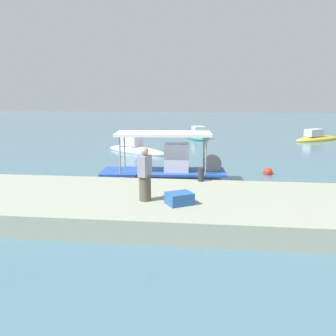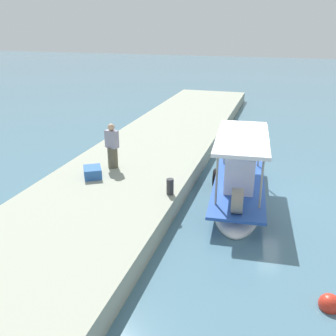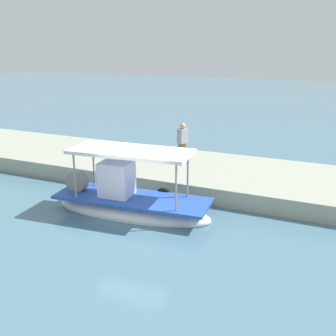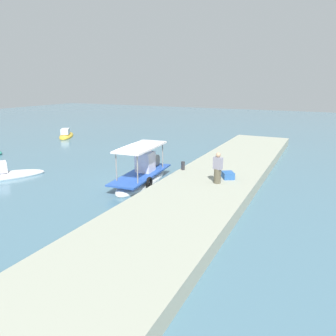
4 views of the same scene
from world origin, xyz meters
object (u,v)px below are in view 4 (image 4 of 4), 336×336
Objects in this scene: fisherman_near_bollard at (218,169)px; mooring_bollard at (183,166)px; cargo_crate at (228,175)px; moored_boat_mid at (66,135)px; marker_buoy at (145,160)px; main_fishing_boat at (142,176)px; moored_boat_near at (2,175)px.

mooring_bollard is at bearing 58.74° from fisherman_near_bollard.
cargo_crate is (1.16, -0.29, -0.61)m from fisherman_near_bollard.
mooring_bollard is 0.11× the size of moored_boat_mid.
fisherman_near_bollard is at bearing -117.25° from moored_boat_mid.
fisherman_near_bollard is 3.60× the size of marker_buoy.
main_fishing_boat is at bearing -123.45° from moored_boat_mid.
moored_boat_mid is (11.35, 22.03, -1.34)m from fisherman_near_bollard.
main_fishing_boat is 1.22× the size of moored_boat_mid.
main_fishing_boat reaches higher than mooring_bollard.
moored_boat_near is at bearing 103.00° from fisherman_near_bollard.
fisherman_near_bollard is at bearing -123.60° from marker_buoy.
cargo_crate reaches higher than marker_buoy.
moored_boat_mid is at bearing 65.46° from cargo_crate.
moored_boat_mid is (6.26, 14.38, 0.06)m from marker_buoy.
fisherman_near_bollard is (-0.07, -4.95, 1.07)m from main_fishing_boat.
moored_boat_mid is at bearing 66.46° from marker_buoy.
marker_buoy is (5.01, 2.70, -0.33)m from main_fishing_boat.
moored_boat_near is (-3.27, 8.94, -0.24)m from main_fishing_boat.
cargo_crate is at bearing -78.27° from main_fishing_boat.
fisherman_near_bollard reaches higher than mooring_bollard.
main_fishing_boat is at bearing 101.73° from cargo_crate.
fisherman_near_bollard is at bearing -77.00° from moored_boat_near.
moored_boat_mid is (9.60, 19.16, -0.81)m from mooring_bollard.
mooring_bollard is 0.11× the size of moored_boat_near.
moored_boat_near is (-8.29, 6.24, 0.09)m from marker_buoy.
fisherman_near_bollard is 2.26× the size of cargo_crate.
marker_buoy is at bearing 56.40° from fisherman_near_bollard.
main_fishing_boat is 1.17× the size of moored_boat_near.
mooring_bollard is at bearing 79.49° from cargo_crate.
moored_boat_near is at bearing 110.11° from main_fishing_boat.
fisherman_near_bollard is 0.36× the size of moored_boat_mid.
moored_boat_near reaches higher than moored_boat_mid.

